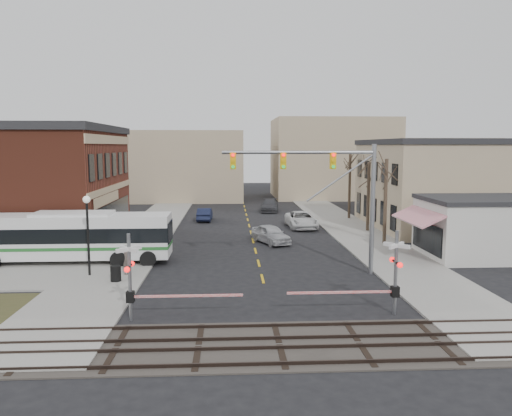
{
  "coord_description": "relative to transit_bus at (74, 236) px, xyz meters",
  "views": [
    {
      "loc": [
        -1.95,
        -26.93,
        7.88
      ],
      "look_at": [
        -0.06,
        8.16,
        3.5
      ],
      "focal_mm": 35.0,
      "sensor_mm": 36.0,
      "label": 1
    }
  ],
  "objects": [
    {
      "name": "ground",
      "position": [
        12.4,
        -6.68,
        -1.86
      ],
      "size": [
        160.0,
        160.0,
        0.0
      ],
      "primitive_type": "plane",
      "color": "black",
      "rests_on": "ground"
    },
    {
      "name": "sidewalk_west",
      "position": [
        2.9,
        13.32,
        -1.8
      ],
      "size": [
        5.0,
        60.0,
        0.12
      ],
      "primitive_type": "cube",
      "color": "gray",
      "rests_on": "ground"
    },
    {
      "name": "sidewalk_east",
      "position": [
        21.9,
        13.32,
        -1.8
      ],
      "size": [
        5.0,
        60.0,
        0.12
      ],
      "primitive_type": "cube",
      "color": "gray",
      "rests_on": "ground"
    },
    {
      "name": "ballast_strip",
      "position": [
        12.4,
        -14.68,
        -1.83
      ],
      "size": [
        160.0,
        5.0,
        0.06
      ],
      "primitive_type": "cube",
      "color": "#332D28",
      "rests_on": "ground"
    },
    {
      "name": "rail_tracks",
      "position": [
        12.4,
        -14.68,
        -1.74
      ],
      "size": [
        160.0,
        3.91,
        0.14
      ],
      "color": "#2D231E",
      "rests_on": "ground"
    },
    {
      "name": "tan_building",
      "position": [
        34.4,
        13.32,
        2.4
      ],
      "size": [
        20.3,
        15.3,
        8.5
      ],
      "color": "tan",
      "rests_on": "ground"
    },
    {
      "name": "awning_shop",
      "position": [
        28.37,
        0.32,
        0.3
      ],
      "size": [
        9.74,
        6.2,
        4.3
      ],
      "color": "beige",
      "rests_on": "ground"
    },
    {
      "name": "tree_east_a",
      "position": [
        22.9,
        5.32,
        1.63
      ],
      "size": [
        0.28,
        0.28,
        6.75
      ],
      "color": "#382B21",
      "rests_on": "sidewalk_east"
    },
    {
      "name": "tree_east_b",
      "position": [
        23.2,
        11.32,
        1.41
      ],
      "size": [
        0.28,
        0.28,
        6.3
      ],
      "color": "#382B21",
      "rests_on": "sidewalk_east"
    },
    {
      "name": "tree_east_c",
      "position": [
        23.4,
        19.32,
        1.86
      ],
      "size": [
        0.28,
        0.28,
        7.2
      ],
      "color": "#382B21",
      "rests_on": "sidewalk_east"
    },
    {
      "name": "transit_bus",
      "position": [
        0.0,
        0.0,
        0.0
      ],
      "size": [
        12.84,
        2.84,
        3.31
      ],
      "color": "silver",
      "rests_on": "ground"
    },
    {
      "name": "traffic_signal_mast",
      "position": [
        16.58,
        -3.85,
        3.84
      ],
      "size": [
        9.3,
        0.3,
        8.0
      ],
      "color": "gray",
      "rests_on": "ground"
    },
    {
      "name": "rr_crossing_west",
      "position": [
        6.38,
        -11.45,
        0.11
      ],
      "size": [
        5.6,
        1.36,
        4.0
      ],
      "color": "gray",
      "rests_on": "ground"
    },
    {
      "name": "rr_crossing_east",
      "position": [
        17.77,
        -11.28,
        0.11
      ],
      "size": [
        5.6,
        1.36,
        4.0
      ],
      "color": "gray",
      "rests_on": "ground"
    },
    {
      "name": "street_lamp",
      "position": [
        1.98,
        -3.7,
        1.66
      ],
      "size": [
        0.44,
        0.44,
        4.82
      ],
      "color": "black",
      "rests_on": "sidewalk_west"
    },
    {
      "name": "trash_bin",
      "position": [
        3.87,
        -5.14,
        -1.3
      ],
      "size": [
        0.6,
        0.6,
        0.89
      ],
      "primitive_type": "cylinder",
      "color": "black",
      "rests_on": "sidewalk_west"
    },
    {
      "name": "car_a",
      "position": [
        13.81,
        6.29,
        -1.11
      ],
      "size": [
        3.4,
        4.74,
        1.5
      ],
      "primitive_type": "imported",
      "rotation": [
        0.0,
        0.0,
        0.42
      ],
      "color": "#B2B3B7",
      "rests_on": "ground"
    },
    {
      "name": "car_b",
      "position": [
        7.83,
        18.99,
        -1.18
      ],
      "size": [
        1.53,
        4.16,
        1.36
      ],
      "primitive_type": "imported",
      "rotation": [
        0.0,
        0.0,
        3.12
      ],
      "color": "#151B36",
      "rests_on": "ground"
    },
    {
      "name": "car_c",
      "position": [
        17.4,
        13.79,
        -1.08
      ],
      "size": [
        2.84,
        5.75,
        1.57
      ],
      "primitive_type": "imported",
      "rotation": [
        0.0,
        0.0,
        0.04
      ],
      "color": "silver",
      "rests_on": "ground"
    },
    {
      "name": "car_d",
      "position": [
        15.32,
        26.14,
        -1.15
      ],
      "size": [
        2.57,
        5.12,
        1.43
      ],
      "primitive_type": "imported",
      "rotation": [
        0.0,
        0.0,
        -0.12
      ],
      "color": "#3B3C40",
      "rests_on": "ground"
    },
    {
      "name": "pedestrian_near",
      "position": [
        4.2,
        -3.57,
        -0.85
      ],
      "size": [
        0.57,
        0.73,
        1.78
      ],
      "primitive_type": "imported",
      "rotation": [
        0.0,
        0.0,
        1.33
      ],
      "color": "#514641",
      "rests_on": "sidewalk_west"
    },
    {
      "name": "pedestrian_far",
      "position": [
        2.33,
        1.26,
        -0.94
      ],
      "size": [
        0.98,
        0.95,
        1.59
      ],
      "primitive_type": "imported",
      "rotation": [
        0.0,
        0.0,
        0.66
      ],
      "color": "#353E5D",
      "rests_on": "sidewalk_west"
    }
  ]
}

